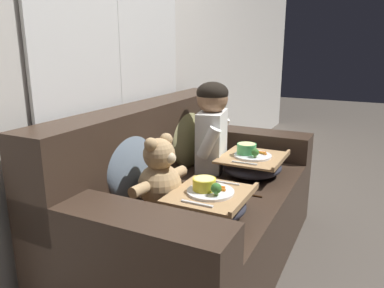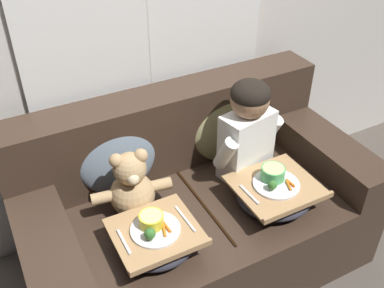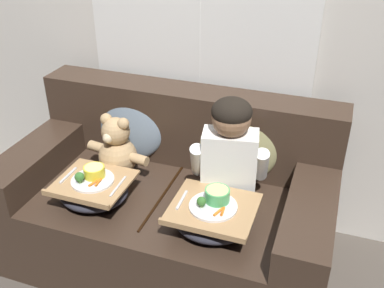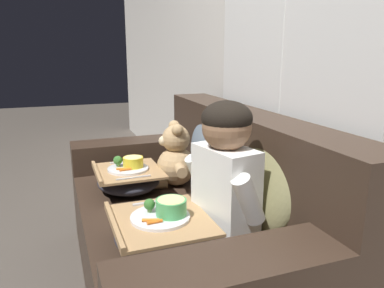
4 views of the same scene
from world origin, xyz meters
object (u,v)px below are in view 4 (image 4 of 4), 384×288
object	(u,v)px
throw_pillow_behind_child	(267,180)
child_figure	(226,164)
teddy_bear	(175,159)
lap_tray_teddy	(128,179)
couch	(194,230)
throw_pillow_behind_teddy	(208,145)
lap_tray_child	(161,230)

from	to	relation	value
throw_pillow_behind_child	child_figure	size ratio (longest dim) A/B	0.84
child_figure	teddy_bear	bearing A→B (deg)	-179.65
teddy_bear	lap_tray_teddy	xyz separation A→B (m)	(0.00, -0.26, -0.08)
couch	throw_pillow_behind_teddy	world-z (taller)	couch
couch	throw_pillow_behind_child	distance (m)	0.49
throw_pillow_behind_child	throw_pillow_behind_teddy	world-z (taller)	throw_pillow_behind_child
throw_pillow_behind_child	lap_tray_teddy	bearing A→B (deg)	-144.22
couch	child_figure	world-z (taller)	child_figure
throw_pillow_behind_child	child_figure	bearing A→B (deg)	-89.94
lap_tray_child	teddy_bear	bearing A→B (deg)	157.47
throw_pillow_behind_child	throw_pillow_behind_teddy	size ratio (longest dim) A/B	1.09
teddy_bear	lap_tray_teddy	bearing A→B (deg)	-89.95
teddy_bear	lap_tray_child	world-z (taller)	teddy_bear
child_figure	teddy_bear	size ratio (longest dim) A/B	1.43
couch	throw_pillow_behind_child	world-z (taller)	throw_pillow_behind_child
child_figure	lap_tray_child	distance (m)	0.35
throw_pillow_behind_teddy	teddy_bear	bearing A→B (deg)	-90.22
teddy_bear	lap_tray_teddy	world-z (taller)	teddy_bear
teddy_bear	lap_tray_child	distance (m)	0.68
throw_pillow_behind_child	child_figure	xyz separation A→B (m)	(0.00, -0.18, 0.09)
lap_tray_child	throw_pillow_behind_teddy	bearing A→B (deg)	144.26
throw_pillow_behind_teddy	lap_tray_child	size ratio (longest dim) A/B	1.08
child_figure	couch	bearing A→B (deg)	-177.88
couch	lap_tray_child	xyz separation A→B (m)	(0.31, -0.25, 0.19)
couch	teddy_bear	xyz separation A→B (m)	(-0.31, 0.01, 0.27)
teddy_bear	child_figure	bearing A→B (deg)	0.35
child_figure	lap_tray_teddy	world-z (taller)	child_figure
lap_tray_teddy	couch	bearing A→B (deg)	38.93
teddy_bear	throw_pillow_behind_child	bearing A→B (deg)	16.91
throw_pillow_behind_child	couch	bearing A→B (deg)	-147.65
child_figure	lap_tray_child	bearing A→B (deg)	-90.04
couch	child_figure	xyz separation A→B (m)	(0.31, 0.01, 0.42)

